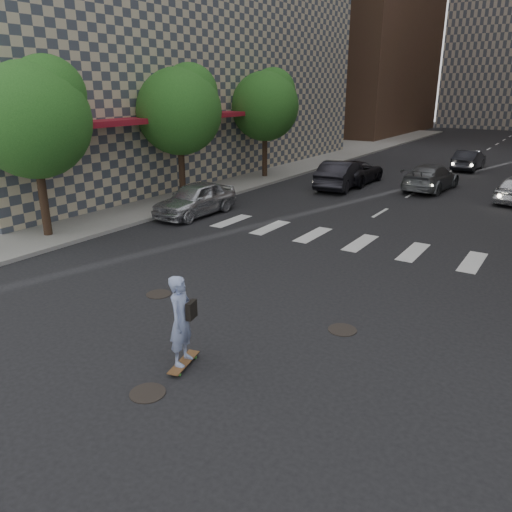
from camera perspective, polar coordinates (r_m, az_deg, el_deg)
The scene contains 14 objects.
ground at distance 12.49m, azimuth -8.14°, elevation -8.16°, with size 160.00×160.00×0.00m, color black.
sidewalk_left at distance 36.24m, azimuth -4.98°, elevation 9.95°, with size 13.00×80.00×0.15m, color gray.
tree_a at distance 20.43m, azimuth -23.86°, elevation 14.54°, with size 4.20×4.20×6.60m.
tree_b at distance 25.78m, azimuth -8.52°, elevation 16.45°, with size 4.20×4.20×6.60m.
tree_c at distance 32.24m, azimuth 1.25°, elevation 17.08°, with size 4.20×4.20×6.60m.
manhole_a at distance 10.21m, azimuth -12.29°, elevation -15.05°, with size 0.70×0.70×0.02m, color black.
manhole_b at distance 14.53m, azimuth -11.07°, elevation -4.30°, with size 0.70×0.70×0.02m, color black.
manhole_c at distance 12.45m, azimuth 9.84°, elevation -8.31°, with size 0.70×0.70×0.02m, color black.
skateboarder at distance 10.42m, azimuth -8.48°, elevation -7.30°, with size 0.62×1.06×2.05m.
silver_sedan at distance 23.05m, azimuth -6.93°, elevation 6.49°, with size 1.79×4.44×1.51m, color #B6B7BD.
traffic_car_a at distance 29.52m, azimuth 9.66°, elevation 9.16°, with size 1.70×4.88×1.61m, color black.
traffic_car_b at distance 30.33m, azimuth 19.36°, elevation 8.48°, with size 2.03×5.00×1.45m, color #595D61.
traffic_car_c at distance 31.54m, azimuth 11.31°, elevation 9.43°, with size 2.23×4.83×1.34m, color black.
traffic_car_e at distance 38.86m, azimuth 23.14°, elevation 10.05°, with size 1.47×4.21×1.39m, color black.
Camera 1 is at (7.44, -8.31, 5.63)m, focal length 35.00 mm.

